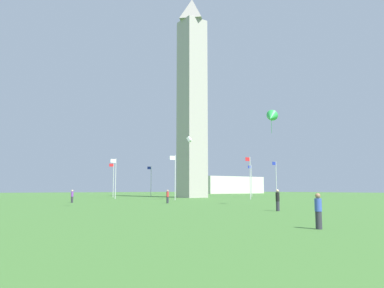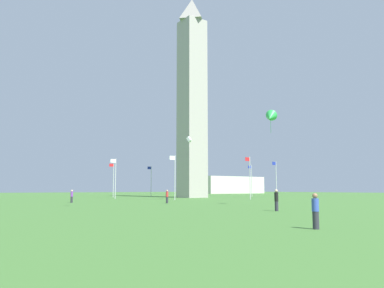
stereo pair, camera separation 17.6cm
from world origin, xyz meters
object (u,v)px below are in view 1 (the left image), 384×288
at_px(distant_building, 225,185).
at_px(person_blue_shirt, 318,211).
at_px(flagpole_se, 276,178).
at_px(person_purple_shirt, 72,196).
at_px(flagpole_sw, 203,180).
at_px(kite_green_delta, 271,117).
at_px(flagpole_nw, 113,178).
at_px(flagpole_ne, 175,175).
at_px(kite_white_box, 189,139).
at_px(person_black_shirt, 278,200).
at_px(flagpole_s, 251,179).
at_px(person_red_shirt, 168,197).
at_px(flagpole_n, 115,176).
at_px(flagpole_e, 250,176).
at_px(flagpole_w, 151,180).
at_px(obelisk_monument, 192,95).

bearing_deg(distant_building, person_blue_shirt, 51.13).
distance_m(flagpole_se, person_purple_shirt, 42.27).
bearing_deg(flagpole_sw, kite_green_delta, 60.68).
height_order(flagpole_se, flagpole_nw, same).
bearing_deg(flagpole_ne, distant_building, -135.86).
xyz_separation_m(flagpole_ne, kite_white_box, (-4.59, -2.38, 6.54)).
distance_m(flagpole_ne, flagpole_se, 24.30).
bearing_deg(person_black_shirt, flagpole_s, -0.66).
bearing_deg(flagpole_sw, person_red_shirt, 47.42).
bearing_deg(flagpole_n, flagpole_e, 135.00).
height_order(flagpole_sw, flagpole_w, same).
relative_size(flagpole_se, distant_building, 0.27).
distance_m(flagpole_nw, person_black_shirt, 56.53).
xyz_separation_m(obelisk_monument, person_black_shirt, (22.44, 43.36, -20.75)).
relative_size(flagpole_se, person_blue_shirt, 4.50).
relative_size(flagpole_sw, kite_white_box, 3.81).
height_order(flagpole_ne, flagpole_nw, same).
bearing_deg(person_red_shirt, flagpole_ne, -5.02).
relative_size(flagpole_w, kite_white_box, 3.81).
distance_m(flagpole_nw, kite_white_box, 23.32).
relative_size(person_blue_shirt, distant_building, 0.06).
bearing_deg(flagpole_se, flagpole_n, -22.50).
bearing_deg(flagpole_nw, distant_building, -149.03).
bearing_deg(flagpole_w, kite_white_box, 74.33).
xyz_separation_m(obelisk_monument, kite_white_box, (7.62, 9.76, -11.05)).
bearing_deg(flagpole_w, person_black_shirt, 69.71).
distance_m(obelisk_monument, flagpole_s, 24.54).
xyz_separation_m(flagpole_sw, distant_building, (-41.31, -39.37, -0.80)).
bearing_deg(person_purple_shirt, person_blue_shirt, -147.13).
distance_m(flagpole_n, person_purple_shirt, 19.76).
height_order(flagpole_s, person_black_shirt, flagpole_s).
distance_m(flagpole_e, person_red_shirt, 21.90).
height_order(flagpole_e, kite_green_delta, kite_green_delta).
height_order(flagpole_se, distant_building, flagpole_se).
xyz_separation_m(flagpole_s, person_blue_shirt, (48.94, 54.18, -3.24)).
bearing_deg(flagpole_sw, flagpole_nw, -0.00).
bearing_deg(distant_building, flagpole_w, 32.72).
relative_size(flagpole_s, person_blue_shirt, 4.50).
relative_size(flagpole_s, flagpole_w, 1.00).
bearing_deg(person_black_shirt, flagpole_se, -6.17).
bearing_deg(person_blue_shirt, flagpole_se, -35.16).
bearing_deg(flagpole_se, person_purple_shirt, 3.55).
bearing_deg(distant_building, flagpole_ne, 44.14).
relative_size(flagpole_e, person_purple_shirt, 4.36).
bearing_deg(flagpole_sw, flagpole_e, 67.50).
bearing_deg(person_purple_shirt, flagpole_e, -59.10).
bearing_deg(flagpole_e, flagpole_s, -135.00).
xyz_separation_m(flagpole_s, flagpole_nw, (29.33, -12.15, 0.00)).
height_order(flagpole_se, person_red_shirt, flagpole_se).
xyz_separation_m(person_purple_shirt, person_red_shirt, (-9.23, 8.83, 0.01)).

